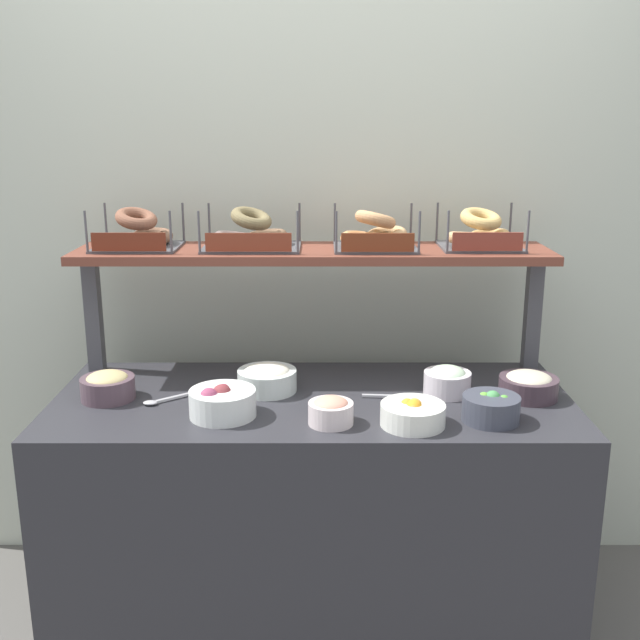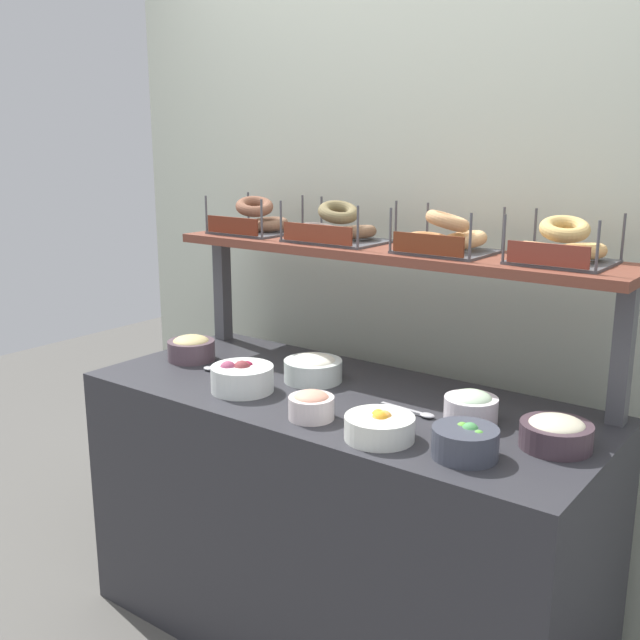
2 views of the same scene
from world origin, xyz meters
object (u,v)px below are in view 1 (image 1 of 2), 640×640
at_px(bowl_fruit_salad, 409,413).
at_px(bowl_lox_spread, 328,411).
at_px(bowl_veggie_mix, 488,407).
at_px(bagel_basket_sesame, 371,235).
at_px(bagel_basket_poppy, 248,235).
at_px(bagel_basket_cinnamon_raisin, 133,235).
at_px(bowl_hummus, 104,386).
at_px(bowl_scallion_spread, 444,380).
at_px(serving_spoon_by_edge, 159,400).
at_px(serving_spoon_near_plate, 397,396).
at_px(bowl_beet_salad, 219,402).
at_px(bowl_tuna_salad, 525,385).
at_px(bowl_cream_cheese, 264,378).
at_px(bagel_basket_plain, 476,234).

relative_size(bowl_fruit_salad, bowl_lox_spread, 1.43).
relative_size(bowl_veggie_mix, bagel_basket_sesame, 0.60).
height_order(bowl_veggie_mix, bagel_basket_poppy, bagel_basket_poppy).
relative_size(bowl_veggie_mix, bagel_basket_cinnamon_raisin, 0.59).
bearing_deg(bowl_fruit_salad, bowl_veggie_mix, 7.83).
relative_size(bowl_hummus, bowl_veggie_mix, 1.00).
distance_m(bowl_veggie_mix, bagel_basket_cinnamon_raisin, 1.29).
distance_m(bowl_scallion_spread, serving_spoon_by_edge, 0.90).
bearing_deg(bowl_scallion_spread, serving_spoon_near_plate, -165.89).
bearing_deg(bagel_basket_poppy, bowl_beet_salad, -97.68).
bearing_deg(bagel_basket_poppy, bowl_lox_spread, -61.66).
bearing_deg(bowl_hummus, serving_spoon_by_edge, -9.86).
bearing_deg(bagel_basket_cinnamon_raisin, bowl_hummus, -99.37).
bearing_deg(bowl_hummus, bowl_tuna_salad, 0.46).
bearing_deg(bowl_beet_salad, bowl_cream_cheese, 60.94).
height_order(bowl_lox_spread, bagel_basket_cinnamon_raisin, bagel_basket_cinnamon_raisin).
xyz_separation_m(bowl_lox_spread, serving_spoon_near_plate, (0.22, 0.20, -0.03)).
xyz_separation_m(bowl_tuna_salad, bagel_basket_plain, (-0.12, 0.29, 0.44)).
relative_size(bowl_cream_cheese, bowl_scallion_spread, 1.27).
relative_size(bowl_cream_cheese, bagel_basket_poppy, 0.59).
distance_m(bowl_fruit_salad, bagel_basket_poppy, 0.83).
xyz_separation_m(bowl_cream_cheese, bowl_scallion_spread, (0.58, -0.03, 0.00)).
bearing_deg(bagel_basket_plain, serving_spoon_by_edge, -162.18).
height_order(bowl_beet_salad, bowl_lox_spread, bowl_beet_salad).
distance_m(bagel_basket_cinnamon_raisin, bagel_basket_plain, 1.16).
height_order(serving_spoon_near_plate, bagel_basket_sesame, bagel_basket_sesame).
bearing_deg(bowl_lox_spread, bowl_fruit_salad, -2.28).
distance_m(bowl_tuna_salad, bagel_basket_plain, 0.54).
distance_m(bowl_hummus, bagel_basket_poppy, 0.68).
xyz_separation_m(bowl_scallion_spread, bowl_fruit_salad, (-0.14, -0.25, -0.01)).
xyz_separation_m(bowl_tuna_salad, bowl_veggie_mix, (-0.16, -0.19, -0.00)).
distance_m(bowl_scallion_spread, bowl_tuna_salad, 0.25).
bearing_deg(bagel_basket_sesame, bagel_basket_poppy, 179.45).
xyz_separation_m(bowl_beet_salad, bagel_basket_sesame, (0.47, 0.43, 0.43)).
xyz_separation_m(bowl_hummus, serving_spoon_near_plate, (0.92, 0.00, -0.04)).
relative_size(bowl_hummus, bagel_basket_sesame, 0.60).
bearing_deg(serving_spoon_near_plate, bowl_hummus, -179.75).
bearing_deg(bowl_scallion_spread, serving_spoon_by_edge, -175.35).
bearing_deg(bagel_basket_plain, bowl_veggie_mix, -94.94).
relative_size(serving_spoon_near_plate, serving_spoon_by_edge, 1.19).
relative_size(bowl_fruit_salad, bowl_veggie_mix, 1.12).
bearing_deg(bagel_basket_plain, bowl_tuna_salad, -67.69).
relative_size(bowl_tuna_salad, bagel_basket_poppy, 0.57).
bearing_deg(bagel_basket_poppy, bagel_basket_sesame, -0.55).
bearing_deg(bowl_scallion_spread, bagel_basket_sesame, 132.75).
bearing_deg(bagel_basket_sesame, bowl_fruit_salad, -80.41).
bearing_deg(bowl_beet_salad, bowl_veggie_mix, -2.59).
bearing_deg(bowl_cream_cheese, bagel_basket_sesame, 30.89).
relative_size(bowl_scallion_spread, bagel_basket_sesame, 0.54).
bearing_deg(bowl_veggie_mix, bagel_basket_plain, 85.06).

